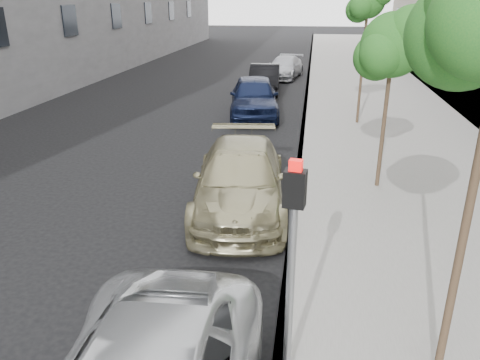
% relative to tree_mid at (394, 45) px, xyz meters
% --- Properties ---
extents(sidewalk, '(6.40, 72.00, 0.14)m').
position_rel_tree_mid_xyz_m(sidewalk, '(1.07, 16.00, -3.54)').
color(sidewalk, gray).
rests_on(sidewalk, ground).
extents(curb, '(0.15, 72.00, 0.14)m').
position_rel_tree_mid_xyz_m(curb, '(-2.05, 16.00, -3.54)').
color(curb, '#9E9B93').
rests_on(curb, ground).
extents(tree_mid, '(1.80, 1.60, 4.36)m').
position_rel_tree_mid_xyz_m(tree_mid, '(0.00, 0.00, 0.00)').
color(tree_mid, '#38281C').
rests_on(tree_mid, sidewalk).
extents(tree_far, '(1.58, 1.38, 5.13)m').
position_rel_tree_mid_xyz_m(tree_far, '(-0.00, 6.50, 0.87)').
color(tree_far, '#38281C').
rests_on(tree_far, sidewalk).
extents(signal_pole, '(0.26, 0.21, 2.89)m').
position_rel_tree_mid_xyz_m(signal_pole, '(-1.93, -6.77, -1.65)').
color(signal_pole, '#939699').
rests_on(signal_pole, sidewalk).
extents(suv, '(2.58, 5.20, 1.45)m').
position_rel_tree_mid_xyz_m(suv, '(-3.33, -1.58, -2.88)').
color(suv, tan).
rests_on(suv, ground).
extents(sedan_blue, '(2.54, 4.97, 1.62)m').
position_rel_tree_mid_xyz_m(sedan_blue, '(-4.14, 7.47, -2.80)').
color(sedan_blue, '#0F1734').
rests_on(sedan_blue, ground).
extents(sedan_black, '(1.74, 4.35, 1.41)m').
position_rel_tree_mid_xyz_m(sedan_black, '(-4.24, 12.58, -2.91)').
color(sedan_black, black).
rests_on(sedan_black, ground).
extents(sedan_rear, '(2.40, 4.56, 1.26)m').
position_rel_tree_mid_xyz_m(sedan_rear, '(-3.53, 17.49, -2.98)').
color(sedan_rear, '#ACAEB5').
rests_on(sedan_rear, ground).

